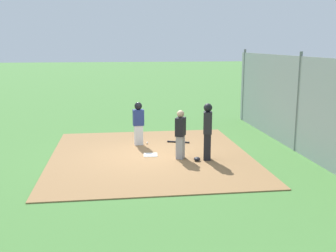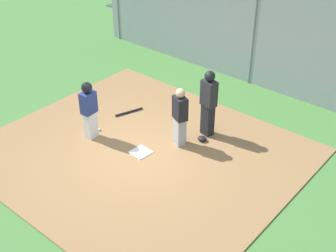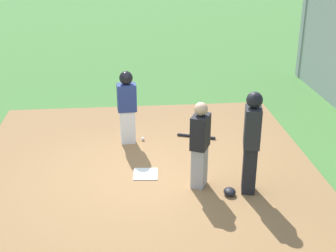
{
  "view_description": "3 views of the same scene",
  "coord_description": "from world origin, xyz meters",
  "views": [
    {
      "loc": [
        -12.54,
        1.12,
        3.59
      ],
      "look_at": [
        -0.17,
        -0.55,
        1.02
      ],
      "focal_mm": 42.75,
      "sensor_mm": 36.0,
      "label": 1
    },
    {
      "loc": [
        -6.34,
        6.51,
        6.55
      ],
      "look_at": [
        -0.41,
        -0.55,
        0.69
      ],
      "focal_mm": 49.05,
      "sensor_mm": 36.0,
      "label": 2
    },
    {
      "loc": [
        -7.49,
        0.3,
        4.15
      ],
      "look_at": [
        0.02,
        -0.41,
        0.97
      ],
      "focal_mm": 49.76,
      "sensor_mm": 36.0,
      "label": 3
    }
  ],
  "objects": [
    {
      "name": "backstop_fence",
      "position": [
        0.0,
        -4.97,
        1.6
      ],
      "size": [
        12.0,
        0.1,
        3.35
      ],
      "color": "#93999E",
      "rests_on": "ground_plane"
    },
    {
      "name": "baseball_bat",
      "position": [
        1.54,
        -1.17,
        0.06
      ],
      "size": [
        0.34,
        0.8,
        0.06
      ],
      "primitive_type": "cylinder",
      "rotation": [
        0.0,
        1.57,
        4.37
      ],
      "color": "black",
      "rests_on": "dirt_infield"
    },
    {
      "name": "parking_lot",
      "position": [
        0.0,
        -9.96,
        0.02
      ],
      "size": [
        18.0,
        5.2,
        0.04
      ],
      "primitive_type": "cube",
      "color": "#424247",
      "rests_on": "ground_plane"
    },
    {
      "name": "runner",
      "position": [
        1.44,
        0.29,
        0.9
      ],
      "size": [
        0.29,
        0.4,
        1.55
      ],
      "rotation": [
        0.0,
        0.0,
        3.22
      ],
      "color": "silver",
      "rests_on": "dirt_infield"
    },
    {
      "name": "umpire",
      "position": [
        -0.74,
        -1.71,
        0.97
      ],
      "size": [
        0.43,
        0.34,
        1.78
      ],
      "rotation": [
        0.0,
        0.0,
        1.35
      ],
      "color": "black",
      "rests_on": "dirt_infield"
    },
    {
      "name": "home_plate",
      "position": [
        0.0,
        0.0,
        0.04
      ],
      "size": [
        0.48,
        0.48,
        0.02
      ],
      "primitive_type": "cube",
      "rotation": [
        0.0,
        0.0,
        -0.09
      ],
      "color": "white",
      "rests_on": "dirt_infield"
    },
    {
      "name": "dirt_infield",
      "position": [
        0.0,
        0.0,
        0.01
      ],
      "size": [
        7.2,
        6.4,
        0.03
      ],
      "primitive_type": "cube",
      "color": "olive",
      "rests_on": "ground_plane"
    },
    {
      "name": "catcher_mask",
      "position": [
        -0.84,
        -1.37,
        0.09
      ],
      "size": [
        0.24,
        0.2,
        0.12
      ],
      "primitive_type": "ellipsoid",
      "color": "black",
      "rests_on": "dirt_infield"
    },
    {
      "name": "baseball",
      "position": [
        1.5,
        -0.02,
        0.07
      ],
      "size": [
        0.07,
        0.07,
        0.07
      ],
      "primitive_type": "sphere",
      "color": "white",
      "rests_on": "dirt_infield"
    },
    {
      "name": "catcher",
      "position": [
        -0.48,
        -0.91,
        0.82
      ],
      "size": [
        0.45,
        0.4,
        1.54
      ],
      "rotation": [
        0.0,
        0.0,
        1.13
      ],
      "color": "#9E9EA3",
      "rests_on": "dirt_infield"
    },
    {
      "name": "parked_car_red",
      "position": [
        -0.07,
        -9.98,
        0.61
      ],
      "size": [
        4.29,
        2.07,
        1.28
      ],
      "rotation": [
        0.0,
        0.0,
        -0.06
      ],
      "color": "maroon",
      "rests_on": "parking_lot"
    },
    {
      "name": "ground_plane",
      "position": [
        0.0,
        0.0,
        0.0
      ],
      "size": [
        140.0,
        140.0,
        0.0
      ],
      "primitive_type": "plane",
      "color": "#477A38"
    }
  ]
}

